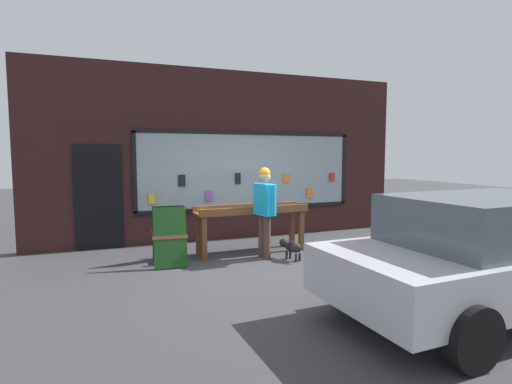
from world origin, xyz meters
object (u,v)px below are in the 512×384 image
Objects in this scene: person_browsing at (265,206)px; small_dog at (292,246)px; sandwich_board_sign at (169,235)px; parked_car at (489,252)px; display_table_main at (251,215)px.

person_browsing reaches higher than small_dog.
sandwich_board_sign is (-1.69, 0.27, -0.46)m from person_browsing.
sandwich_board_sign reaches higher than small_dog.
parked_car reaches higher than sandwich_board_sign.
sandwich_board_sign is at bearing 55.95° from small_dog.
parked_car is (3.22, -3.59, 0.23)m from sandwich_board_sign.
display_table_main is 1.05m from small_dog.
parked_car is at bearing -179.13° from small_dog.
display_table_main is 3.88× the size of small_dog.
display_table_main is 0.54× the size of parked_car.
person_browsing reaches higher than sandwich_board_sign.
small_dog is (0.49, -0.79, -0.48)m from display_table_main.
sandwich_board_sign is at bearing 70.37° from person_browsing.
small_dog is at bearing -10.06° from sandwich_board_sign.
display_table_main is 1.65m from sandwich_board_sign.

